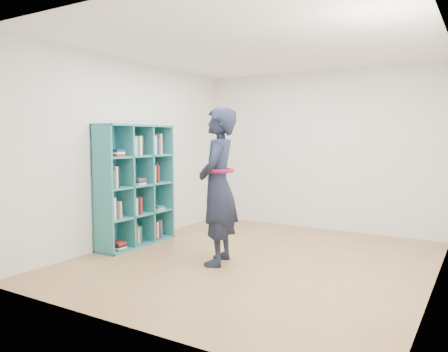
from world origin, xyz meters
The scene contains 9 objects.
floor centered at (0.00, 0.00, 0.00)m, with size 4.50×4.50×0.00m, color #986A45.
ceiling centered at (0.00, 0.00, 2.60)m, with size 4.50×4.50×0.00m, color white.
wall_left centered at (-2.00, 0.00, 1.30)m, with size 0.02×4.50×2.60m, color silver.
wall_right centered at (2.00, 0.00, 1.30)m, with size 0.02×4.50×2.60m, color silver.
wall_back centered at (0.00, 2.25, 1.30)m, with size 4.00×0.02×2.60m, color silver.
wall_front centered at (0.00, -2.25, 1.30)m, with size 4.00×0.02×2.60m, color silver.
bookshelf centered at (-1.83, -0.18, 0.83)m, with size 0.37×1.27×1.70m.
person centered at (-0.32, -0.36, 0.94)m, with size 0.63×0.79×1.88m.
smartphone centered at (-0.49, -0.33, 1.06)m, with size 0.06×0.08×0.13m.
Camera 1 is at (2.41, -4.74, 1.51)m, focal length 35.00 mm.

